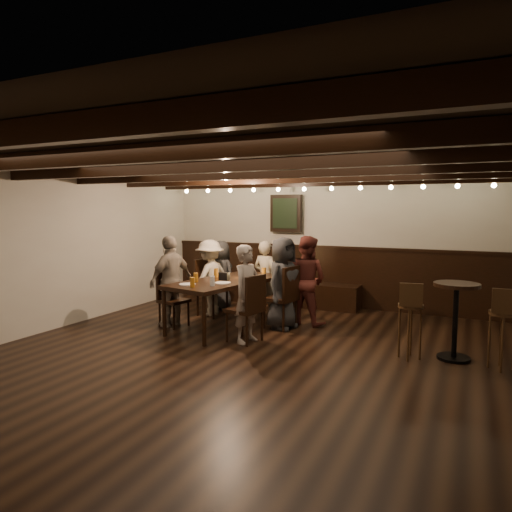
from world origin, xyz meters
The scene contains 27 objects.
room centered at (-0.29, 2.21, 1.07)m, with size 7.00×7.00×7.00m.
dining_table centered at (-0.92, 1.23, 0.69)m, with size 1.25×2.12×0.75m.
chair_left_near centered at (-1.54, 1.80, 0.30)m, with size 0.52×0.52×0.97m.
chair_left_far centered at (-1.71, 0.92, 0.26)m, with size 0.45×0.45×0.85m.
chair_right_near centered at (-0.13, 1.53, 0.30)m, with size 0.52×0.52×0.97m.
chair_right_far centered at (-0.30, 0.65, 0.29)m, with size 0.50×0.50×0.94m.
person_bench_left centered at (-1.63, 2.28, 0.63)m, with size 0.62×0.40×1.27m, color #28292B.
person_bench_centre centered at (-0.72, 2.26, 0.65)m, with size 0.47×0.31×1.29m, color gray.
person_bench_right centered at (0.13, 1.94, 0.71)m, with size 0.69×0.54×1.42m, color maroon.
person_left_near centered at (-1.57, 1.81, 0.66)m, with size 0.85×0.49×1.31m, color #AEA493.
person_left_far centered at (-1.74, 0.92, 0.72)m, with size 0.84×0.35×1.43m, color gray.
person_right_near centered at (-0.10, 1.53, 0.71)m, with size 0.69×0.45×1.41m, color #27282A.
person_right_far centered at (-0.27, 0.64, 0.68)m, with size 0.49×0.32×1.35m, color gray.
pint_a centered at (-1.06, 1.97, 0.82)m, with size 0.07×0.07×0.14m, color #BF7219.
pint_b centered at (-0.55, 1.82, 0.82)m, with size 0.07×0.07×0.14m, color #BF7219.
pint_c centered at (-1.20, 1.38, 0.82)m, with size 0.07×0.07×0.14m, color #BF7219.
pint_d centered at (-0.59, 1.37, 0.82)m, with size 0.07×0.07×0.14m, color silver.
pint_e centered at (-1.22, 0.82, 0.82)m, with size 0.07×0.07×0.14m, color #BF7219.
pint_f centered at (-0.83, 0.65, 0.82)m, with size 0.07×0.07×0.14m, color silver.
pint_g centered at (-1.02, 0.43, 0.82)m, with size 0.07×0.07×0.14m, color #BF7219.
plate_near centered at (-1.20, 0.57, 0.75)m, with size 0.24×0.24×0.01m, color white.
plate_far centered at (-0.80, 0.90, 0.75)m, with size 0.24×0.24×0.01m, color white.
condiment_caddy centered at (-0.93, 1.18, 0.81)m, with size 0.15×0.10×0.12m, color black.
candle centered at (-0.75, 1.50, 0.77)m, with size 0.05×0.05×0.05m, color beige.
high_top_table centered at (2.35, 1.08, 0.62)m, with size 0.53×0.53×0.95m.
bar_stool_left centered at (1.85, 0.88, 0.36)m, with size 0.30×0.32×0.96m.
bar_stool_right centered at (2.85, 0.93, 0.36)m, with size 0.30×0.31×0.96m.
Camera 1 is at (2.50, -4.88, 1.85)m, focal length 32.00 mm.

